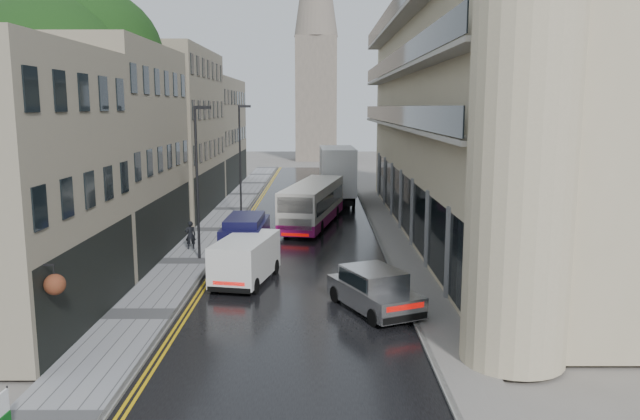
{
  "coord_description": "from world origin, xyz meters",
  "views": [
    {
      "loc": [
        1.0,
        -11.95,
        7.93
      ],
      "look_at": [
        1.02,
        18.0,
        2.96
      ],
      "focal_mm": 35.0,
      "sensor_mm": 36.0,
      "label": 1
    }
  ],
  "objects_px": {
    "cream_bus": "(286,211)",
    "white_van": "(213,268)",
    "silver_hatchback": "(374,304)",
    "lamp_post_far": "(240,161)",
    "estate_sign": "(2,414)",
    "tree_near": "(54,126)",
    "tree_far": "(135,131)",
    "white_lorry": "(323,178)",
    "navy_van": "(222,245)",
    "lamp_post_near": "(197,184)",
    "pedestrian": "(191,235)"
  },
  "relations": [
    {
      "from": "estate_sign",
      "to": "silver_hatchback",
      "type": "bearing_deg",
      "value": 42.47
    },
    {
      "from": "white_lorry",
      "to": "tree_near",
      "type": "bearing_deg",
      "value": -130.63
    },
    {
      "from": "navy_van",
      "to": "lamp_post_far",
      "type": "relative_size",
      "value": 0.63
    },
    {
      "from": "tree_near",
      "to": "silver_hatchback",
      "type": "bearing_deg",
      "value": -33.4
    },
    {
      "from": "pedestrian",
      "to": "lamp_post_near",
      "type": "xyz_separation_m",
      "value": [
        0.89,
        -2.15,
        3.12
      ]
    },
    {
      "from": "white_van",
      "to": "navy_van",
      "type": "distance_m",
      "value": 3.49
    },
    {
      "from": "white_lorry",
      "to": "pedestrian",
      "type": "height_order",
      "value": "white_lorry"
    },
    {
      "from": "white_van",
      "to": "navy_van",
      "type": "bearing_deg",
      "value": 104.02
    },
    {
      "from": "silver_hatchback",
      "to": "navy_van",
      "type": "xyz_separation_m",
      "value": [
        -6.74,
        7.84,
        0.42
      ]
    },
    {
      "from": "tree_near",
      "to": "silver_hatchback",
      "type": "height_order",
      "value": "tree_near"
    },
    {
      "from": "navy_van",
      "to": "estate_sign",
      "type": "height_order",
      "value": "navy_van"
    },
    {
      "from": "pedestrian",
      "to": "estate_sign",
      "type": "bearing_deg",
      "value": 70.74
    },
    {
      "from": "silver_hatchback",
      "to": "lamp_post_far",
      "type": "height_order",
      "value": "lamp_post_far"
    },
    {
      "from": "cream_bus",
      "to": "estate_sign",
      "type": "height_order",
      "value": "cream_bus"
    },
    {
      "from": "lamp_post_near",
      "to": "pedestrian",
      "type": "bearing_deg",
      "value": 118.39
    },
    {
      "from": "lamp_post_far",
      "to": "white_van",
      "type": "bearing_deg",
      "value": -105.36
    },
    {
      "from": "silver_hatchback",
      "to": "estate_sign",
      "type": "height_order",
      "value": "silver_hatchback"
    },
    {
      "from": "estate_sign",
      "to": "navy_van",
      "type": "bearing_deg",
      "value": 83.06
    },
    {
      "from": "silver_hatchback",
      "to": "lamp_post_far",
      "type": "xyz_separation_m",
      "value": [
        -7.68,
        22.89,
        3.2
      ]
    },
    {
      "from": "white_van",
      "to": "navy_van",
      "type": "relative_size",
      "value": 0.94
    },
    {
      "from": "estate_sign",
      "to": "tree_near",
      "type": "bearing_deg",
      "value": 111.59
    },
    {
      "from": "white_lorry",
      "to": "silver_hatchback",
      "type": "bearing_deg",
      "value": -88.13
    },
    {
      "from": "silver_hatchback",
      "to": "navy_van",
      "type": "relative_size",
      "value": 0.91
    },
    {
      "from": "cream_bus",
      "to": "estate_sign",
      "type": "xyz_separation_m",
      "value": [
        -5.57,
        -24.72,
        -0.81
      ]
    },
    {
      "from": "white_lorry",
      "to": "estate_sign",
      "type": "distance_m",
      "value": 35.96
    },
    {
      "from": "silver_hatchback",
      "to": "pedestrian",
      "type": "bearing_deg",
      "value": 102.49
    },
    {
      "from": "cream_bus",
      "to": "pedestrian",
      "type": "xyz_separation_m",
      "value": [
        -5.07,
        -4.86,
        -0.55
      ]
    },
    {
      "from": "navy_van",
      "to": "tree_far",
      "type": "bearing_deg",
      "value": 120.27
    },
    {
      "from": "tree_near",
      "to": "white_lorry",
      "type": "xyz_separation_m",
      "value": [
        13.75,
        17.06,
        -4.58
      ]
    },
    {
      "from": "silver_hatchback",
      "to": "lamp_post_near",
      "type": "height_order",
      "value": "lamp_post_near"
    },
    {
      "from": "tree_near",
      "to": "navy_van",
      "type": "height_order",
      "value": "tree_near"
    },
    {
      "from": "cream_bus",
      "to": "tree_near",
      "type": "bearing_deg",
      "value": -138.28
    },
    {
      "from": "tree_far",
      "to": "silver_hatchback",
      "type": "distance_m",
      "value": 28.25
    },
    {
      "from": "cream_bus",
      "to": "lamp_post_far",
      "type": "relative_size",
      "value": 1.33
    },
    {
      "from": "cream_bus",
      "to": "pedestrian",
      "type": "height_order",
      "value": "cream_bus"
    },
    {
      "from": "tree_far",
      "to": "estate_sign",
      "type": "height_order",
      "value": "tree_far"
    },
    {
      "from": "white_lorry",
      "to": "white_van",
      "type": "distance_m",
      "value": 23.45
    },
    {
      "from": "tree_far",
      "to": "lamp_post_far",
      "type": "height_order",
      "value": "tree_far"
    },
    {
      "from": "estate_sign",
      "to": "white_lorry",
      "type": "bearing_deg",
      "value": 80.88
    },
    {
      "from": "tree_near",
      "to": "lamp_post_far",
      "type": "relative_size",
      "value": 1.76
    },
    {
      "from": "tree_far",
      "to": "cream_bus",
      "type": "xyz_separation_m",
      "value": [
        11.11,
        -6.26,
        -4.78
      ]
    },
    {
      "from": "white_van",
      "to": "pedestrian",
      "type": "bearing_deg",
      "value": 119.63
    },
    {
      "from": "white_van",
      "to": "lamp_post_near",
      "type": "relative_size",
      "value": 0.6
    },
    {
      "from": "cream_bus",
      "to": "estate_sign",
      "type": "relative_size",
      "value": 10.12
    },
    {
      "from": "pedestrian",
      "to": "estate_sign",
      "type": "xyz_separation_m",
      "value": [
        -0.49,
        -19.86,
        -0.27
      ]
    },
    {
      "from": "tree_near",
      "to": "lamp_post_far",
      "type": "height_order",
      "value": "tree_near"
    },
    {
      "from": "white_lorry",
      "to": "silver_hatchback",
      "type": "xyz_separation_m",
      "value": [
        1.74,
        -27.27,
        -1.5
      ]
    },
    {
      "from": "cream_bus",
      "to": "white_van",
      "type": "relative_size",
      "value": 2.24
    },
    {
      "from": "white_lorry",
      "to": "lamp_post_near",
      "type": "height_order",
      "value": "lamp_post_near"
    },
    {
      "from": "cream_bus",
      "to": "lamp_post_far",
      "type": "xyz_separation_m",
      "value": [
        -3.61,
        5.94,
        2.61
      ]
    }
  ]
}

